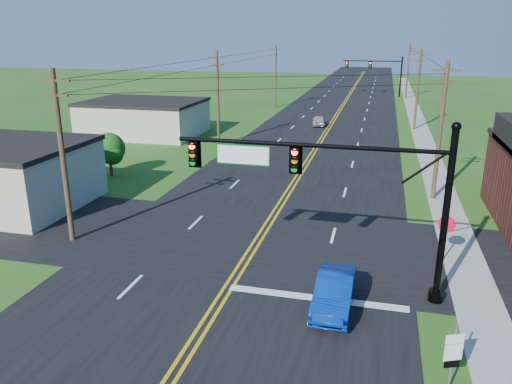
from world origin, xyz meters
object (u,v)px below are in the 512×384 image
(signal_mast_far, at_px, (375,70))
(blue_car, at_px, (334,293))
(stop_sign, at_px, (446,229))
(route_sign, at_px, (453,354))
(signal_mast_main, at_px, (332,184))

(signal_mast_far, height_order, blue_car, signal_mast_far)
(blue_car, height_order, stop_sign, stop_sign)
(route_sign, bearing_deg, blue_car, 110.02)
(signal_mast_main, distance_m, stop_sign, 7.15)
(stop_sign, bearing_deg, route_sign, -70.64)
(signal_mast_main, relative_size, signal_mast_far, 1.03)
(signal_mast_main, height_order, signal_mast_far, same)
(blue_car, bearing_deg, signal_mast_main, 107.02)
(signal_mast_far, distance_m, route_sign, 77.84)
(signal_mast_far, relative_size, route_sign, 4.61)
(signal_mast_main, xyz_separation_m, blue_car, (0.44, -1.53, -4.06))
(signal_mast_main, bearing_deg, signal_mast_far, 89.92)
(signal_mast_far, xyz_separation_m, route_sign, (4.27, -77.65, -3.16))
(stop_sign, bearing_deg, signal_mast_main, -118.35)
(route_sign, xyz_separation_m, stop_sign, (0.74, 9.63, 0.34))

